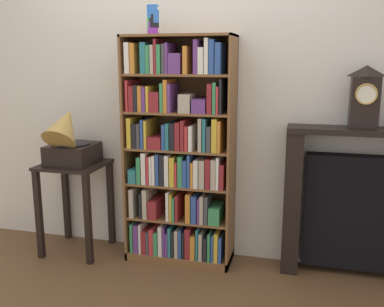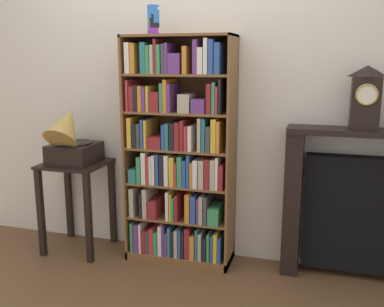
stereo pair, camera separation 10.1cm
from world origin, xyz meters
name	(u,v)px [view 1 (the left image)]	position (x,y,z in m)	size (l,w,h in m)	color
ground_plane	(177,264)	(0.00, 0.00, -0.01)	(7.77, 6.40, 0.02)	brown
wall_back	(214,91)	(0.22, 0.30, 1.30)	(4.77, 0.08, 2.60)	silver
bookshelf	(179,160)	(0.00, 0.09, 0.80)	(0.81, 0.32, 1.70)	brown
cup_stack	(153,20)	(-0.19, 0.08, 1.81)	(0.09, 0.09, 0.20)	purple
side_table_left	(75,188)	(-0.85, 0.03, 0.53)	(0.48, 0.46, 0.73)	black
gramophone	(69,140)	(-0.85, -0.02, 0.93)	(0.34, 0.46, 0.51)	black
fireplace_mantel	(357,205)	(1.28, 0.16, 0.53)	(1.00, 0.24, 1.08)	black
mantel_clock	(365,97)	(1.27, 0.14, 1.29)	(0.18, 0.15, 0.42)	black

